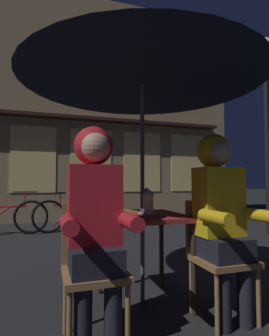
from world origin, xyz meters
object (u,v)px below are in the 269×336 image
at_px(patio_umbrella, 142,64).
at_px(person_right_hooded, 220,205).
at_px(chair_right, 217,250).
at_px(person_left_hooded, 95,208).
at_px(bicycle_second, 3,217).
at_px(bicycle_third, 74,214).
at_px(cafe_table, 142,227).
at_px(lantern, 147,200).
at_px(chair_left, 93,261).
at_px(street_lamp, 266,96).
at_px(book, 131,211).

relative_size(patio_umbrella, person_right_hooded, 1.65).
relative_size(chair_right, person_left_hooded, 0.62).
bearing_deg(person_right_hooded, bicycle_second, 117.30).
distance_m(person_left_hooded, person_right_hooded, 0.96).
bearing_deg(bicycle_third, cafe_table, -86.18).
bearing_deg(cafe_table, person_left_hooded, -138.43).
xyz_separation_m(lantern, chair_right, (0.44, -0.38, -0.37)).
bearing_deg(person_left_hooded, chair_left, 90.00).
distance_m(cafe_table, lantern, 0.23).
relative_size(chair_left, person_right_hooded, 0.62).
relative_size(cafe_table, lantern, 3.20).
xyz_separation_m(patio_umbrella, person_right_hooded, (0.48, -0.43, -1.21)).
height_order(chair_left, bicycle_second, chair_left).
height_order(chair_left, person_left_hooded, person_left_hooded).
height_order(patio_umbrella, bicycle_third, patio_umbrella).
xyz_separation_m(street_lamp, book, (-3.34, -1.81, -1.96)).
height_order(chair_left, person_right_hooded, person_right_hooded).
height_order(person_left_hooded, street_lamp, street_lamp).
bearing_deg(book, person_left_hooded, -107.54).
xyz_separation_m(cafe_table, chair_right, (0.48, -0.37, -0.15)).
bearing_deg(street_lamp, patio_umbrella, -148.88).
height_order(patio_umbrella, chair_right, patio_umbrella).
relative_size(chair_left, person_left_hooded, 0.62).
bearing_deg(chair_right, patio_umbrella, 142.45).
relative_size(lantern, person_right_hooded, 0.17).
bearing_deg(street_lamp, person_right_hooded, -139.37).
bearing_deg(person_left_hooded, street_lamp, 32.61).
bearing_deg(person_right_hooded, chair_left, 176.61).
bearing_deg(chair_right, bicycle_second, 117.63).
bearing_deg(patio_umbrella, person_right_hooded, -41.57).
xyz_separation_m(person_left_hooded, book, (0.43, 0.60, -0.09)).
distance_m(cafe_table, book, 0.21).
height_order(patio_umbrella, chair_left, patio_umbrella).
bearing_deg(chair_left, person_right_hooded, -3.39).
bearing_deg(bicycle_third, chair_right, -79.69).
bearing_deg(cafe_table, bicycle_third, 93.82).
bearing_deg(cafe_table, lantern, 12.86).
bearing_deg(street_lamp, bicycle_third, 155.65).
relative_size(person_left_hooded, person_right_hooded, 1.00).
bearing_deg(bicycle_second, chair_right, -62.37).
bearing_deg(cafe_table, bicycle_second, 113.91).
height_order(lantern, chair_left, lantern).
height_order(cafe_table, chair_right, chair_right).
height_order(person_left_hooded, bicycle_second, person_left_hooded).
bearing_deg(street_lamp, bicycle_second, 161.95).
bearing_deg(patio_umbrella, bicycle_third, 93.82).
distance_m(chair_right, bicycle_third, 4.02).
xyz_separation_m(cafe_table, person_right_hooded, (0.48, -0.43, 0.21)).
bearing_deg(person_left_hooded, bicycle_second, 105.44).
bearing_deg(chair_left, bicycle_second, 105.66).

